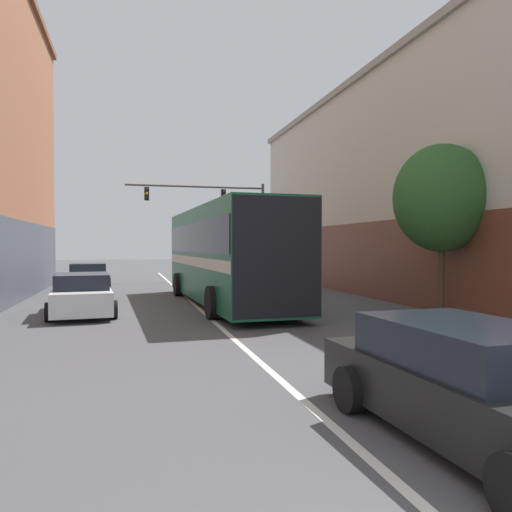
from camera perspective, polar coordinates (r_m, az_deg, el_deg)
The scene contains 8 objects.
lane_center_line at distance 18.61m, azimuth -6.96°, elevation -5.59°, with size 0.14×45.47×0.01m.
building_right_storefront at distance 24.51m, azimuth 20.81°, elevation 7.72°, with size 8.67×29.15×9.80m.
bus at distance 18.65m, azimuth -3.45°, elevation 0.57°, with size 3.22×11.82×3.56m.
hatchback_foreground at distance 6.17m, azimuth 23.90°, elevation -13.56°, with size 2.05×4.64×1.32m.
parked_car_left_near at distance 25.69m, azimuth -18.58°, elevation -2.34°, with size 2.18×4.13×1.34m.
parked_car_left_mid at distance 16.85m, azimuth -19.27°, elevation -4.21°, with size 2.27×4.50×1.31m.
traffic_signal_gantry at distance 31.67m, azimuth -3.87°, elevation 5.39°, with size 8.70×0.36×6.18m.
street_tree_near at distance 16.34m, azimuth 20.46°, elevation 6.20°, with size 2.99×2.69×5.30m.
Camera 1 is at (-2.40, -1.59, 2.19)m, focal length 35.00 mm.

